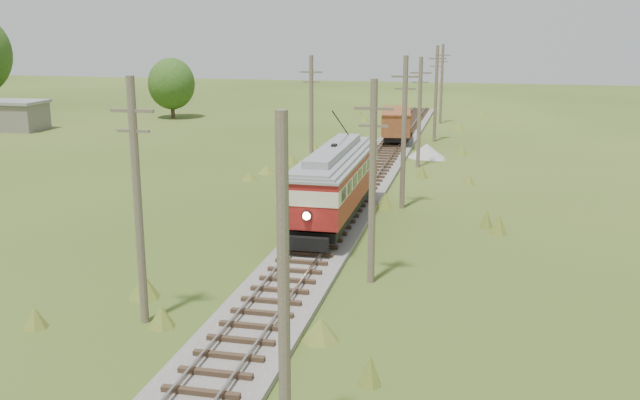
# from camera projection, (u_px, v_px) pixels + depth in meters

# --- Properties ---
(railbed_main) EXTENTS (3.60, 96.00, 0.57)m
(railbed_main) POSITION_uv_depth(u_px,v_px,m) (358.00, 191.00, 46.22)
(railbed_main) COLOR #605B54
(railbed_main) RESTS_ON ground
(streetcar) EXTENTS (2.99, 12.76, 5.81)m
(streetcar) POSITION_uv_depth(u_px,v_px,m) (334.00, 178.00, 38.27)
(streetcar) COLOR black
(streetcar) RESTS_ON ground
(gondola) EXTENTS (3.41, 8.00, 2.58)m
(gondola) POSITION_uv_depth(u_px,v_px,m) (396.00, 123.00, 65.49)
(gondola) COLOR black
(gondola) RESTS_ON ground
(gravel_pile) EXTENTS (3.15, 3.34, 1.14)m
(gravel_pile) POSITION_uv_depth(u_px,v_px,m) (428.00, 151.00, 58.93)
(gravel_pile) COLOR gray
(gravel_pile) RESTS_ON ground
(utility_pole_r_1) EXTENTS (0.30, 0.30, 8.80)m
(utility_pole_r_1) POSITION_uv_depth(u_px,v_px,m) (284.00, 293.00, 17.07)
(utility_pole_r_1) COLOR brown
(utility_pole_r_1) RESTS_ON ground
(utility_pole_r_2) EXTENTS (1.60, 0.30, 8.60)m
(utility_pole_r_2) POSITION_uv_depth(u_px,v_px,m) (373.00, 181.00, 29.34)
(utility_pole_r_2) COLOR brown
(utility_pole_r_2) RESTS_ON ground
(utility_pole_r_3) EXTENTS (1.60, 0.30, 9.00)m
(utility_pole_r_3) POSITION_uv_depth(u_px,v_px,m) (404.00, 131.00, 41.64)
(utility_pole_r_3) COLOR brown
(utility_pole_r_3) RESTS_ON ground
(utility_pole_r_4) EXTENTS (1.60, 0.30, 8.40)m
(utility_pole_r_4) POSITION_uv_depth(u_px,v_px,m) (419.00, 111.00, 54.07)
(utility_pole_r_4) COLOR brown
(utility_pole_r_4) RESTS_ON ground
(utility_pole_r_5) EXTENTS (1.60, 0.30, 8.90)m
(utility_pole_r_5) POSITION_uv_depth(u_px,v_px,m) (436.00, 93.00, 66.25)
(utility_pole_r_5) COLOR brown
(utility_pole_r_5) RESTS_ON ground
(utility_pole_r_6) EXTENTS (1.60, 0.30, 8.70)m
(utility_pole_r_6) POSITION_uv_depth(u_px,v_px,m) (442.00, 83.00, 78.63)
(utility_pole_r_6) COLOR brown
(utility_pole_r_6) RESTS_ON ground
(utility_pole_l_a) EXTENTS (1.60, 0.30, 9.00)m
(utility_pole_l_a) POSITION_uv_depth(u_px,v_px,m) (138.00, 200.00, 25.20)
(utility_pole_l_a) COLOR brown
(utility_pole_l_a) RESTS_ON ground
(utility_pole_l_b) EXTENTS (1.60, 0.30, 8.60)m
(utility_pole_l_b) POSITION_uv_depth(u_px,v_px,m) (311.00, 113.00, 51.85)
(utility_pole_l_b) COLOR brown
(utility_pole_l_b) RESTS_ON ground
(tree_mid_a) EXTENTS (5.46, 5.46, 7.03)m
(tree_mid_a) POSITION_uv_depth(u_px,v_px,m) (172.00, 84.00, 83.48)
(tree_mid_a) COLOR #38281C
(tree_mid_a) RESTS_ON ground
(shed) EXTENTS (6.40, 4.40, 3.10)m
(shed) POSITION_uv_depth(u_px,v_px,m) (14.00, 115.00, 74.29)
(shed) COLOR slate
(shed) RESTS_ON ground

